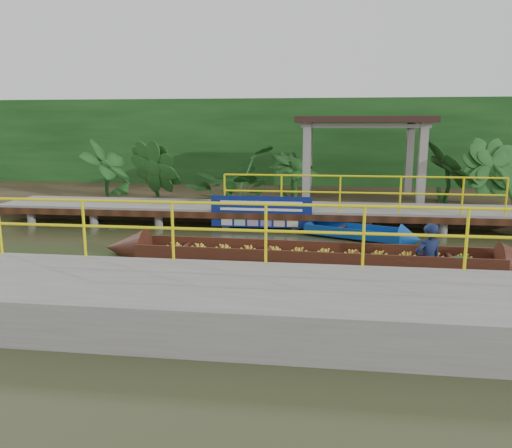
# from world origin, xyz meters

# --- Properties ---
(ground) EXTENTS (80.00, 80.00, 0.00)m
(ground) POSITION_xyz_m (0.00, 0.00, 0.00)
(ground) COLOR #303219
(ground) RESTS_ON ground
(land_strip) EXTENTS (30.00, 8.00, 0.45)m
(land_strip) POSITION_xyz_m (0.00, 7.50, 0.23)
(land_strip) COLOR #322919
(land_strip) RESTS_ON ground
(far_dock) EXTENTS (16.00, 2.06, 1.66)m
(far_dock) POSITION_xyz_m (0.02, 3.43, 0.48)
(far_dock) COLOR slate
(far_dock) RESTS_ON ground
(near_dock) EXTENTS (18.00, 2.40, 1.73)m
(near_dock) POSITION_xyz_m (1.00, -4.20, 0.30)
(near_dock) COLOR slate
(near_dock) RESTS_ON ground
(pavilion) EXTENTS (4.40, 3.00, 3.00)m
(pavilion) POSITION_xyz_m (3.00, 6.30, 2.82)
(pavilion) COLOR slate
(pavilion) RESTS_ON ground
(foliage_backdrop) EXTENTS (30.00, 0.80, 4.00)m
(foliage_backdrop) POSITION_xyz_m (0.00, 10.00, 2.00)
(foliage_backdrop) COLOR #143912
(foliage_backdrop) RESTS_ON ground
(vendor_boat) EXTENTS (9.56, 1.29, 2.13)m
(vendor_boat) POSITION_xyz_m (1.90, -0.59, 0.24)
(vendor_boat) COLOR #38150F
(vendor_boat) RESTS_ON ground
(moored_blue_boat) EXTENTS (3.06, 1.85, 0.71)m
(moored_blue_boat) POSITION_xyz_m (3.26, 1.69, 0.13)
(moored_blue_boat) COLOR navy
(moored_blue_boat) RESTS_ON ground
(blue_banner) EXTENTS (2.83, 0.04, 0.88)m
(blue_banner) POSITION_xyz_m (0.04, 2.48, 0.56)
(blue_banner) COLOR navy
(blue_banner) RESTS_ON ground
(tropical_plants) EXTENTS (14.50, 1.50, 1.87)m
(tropical_plants) POSITION_xyz_m (0.44, 5.30, 1.38)
(tropical_plants) COLOR #143912
(tropical_plants) RESTS_ON ground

